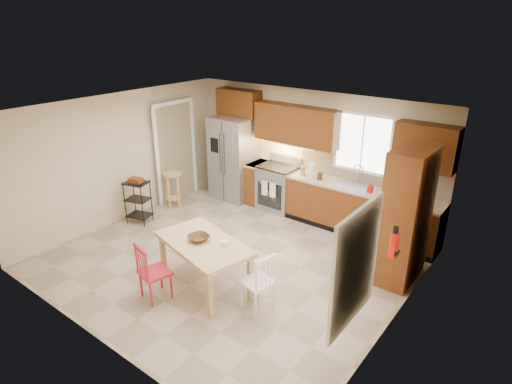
{
  "coord_description": "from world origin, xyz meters",
  "views": [
    {
      "loc": [
        4.13,
        -4.71,
        3.8
      ],
      "look_at": [
        0.23,
        0.4,
        1.15
      ],
      "focal_mm": 30.0,
      "sensor_mm": 36.0,
      "label": 1
    }
  ],
  "objects": [
    {
      "name": "pantry",
      "position": [
        2.43,
        1.2,
        1.05
      ],
      "size": [
        0.5,
        0.95,
        2.1
      ],
      "primitive_type": "cube",
      "color": "brown",
      "rests_on": "floor"
    },
    {
      "name": "window_back",
      "position": [
        1.1,
        2.48,
        1.65
      ],
      "size": [
        1.12,
        0.04,
        1.12
      ],
      "primitive_type": "cube",
      "color": "white",
      "rests_on": "wall_back"
    },
    {
      "name": "wall_front",
      "position": [
        0.0,
        -2.5,
        1.25
      ],
      "size": [
        5.5,
        0.02,
        2.5
      ],
      "primitive_type": "cube",
      "color": "#CCB793",
      "rests_on": "ground"
    },
    {
      "name": "wall_left",
      "position": [
        -2.75,
        0.0,
        1.25
      ],
      "size": [
        0.02,
        5.0,
        2.5
      ],
      "primitive_type": "cube",
      "color": "#CCB793",
      "rests_on": "ground"
    },
    {
      "name": "chair_white",
      "position": [
        1.14,
        -0.76,
        0.44
      ],
      "size": [
        0.5,
        0.5,
        0.88
      ],
      "primitive_type": null,
      "rotation": [
        0.0,
        0.0,
        1.33
      ],
      "color": "white",
      "rests_on": "floor"
    },
    {
      "name": "base_cabinet_narrow",
      "position": [
        -1.1,
        2.2,
        0.45
      ],
      "size": [
        0.3,
        0.6,
        0.9
      ],
      "primitive_type": "cube",
      "color": "brown",
      "rests_on": "floor"
    },
    {
      "name": "ceiling",
      "position": [
        0.0,
        0.0,
        2.5
      ],
      "size": [
        5.5,
        5.0,
        0.02
      ],
      "primitive_type": "cube",
      "color": "silver",
      "rests_on": "ground"
    },
    {
      "name": "utility_cart",
      "position": [
        -2.36,
        -0.02,
        0.44
      ],
      "size": [
        0.52,
        0.45,
        0.88
      ],
      "primitive_type": null,
      "rotation": [
        0.0,
        0.0,
        0.28
      ],
      "color": "black",
      "rests_on": "floor"
    },
    {
      "name": "paper_towel",
      "position": [
        0.25,
        2.15,
        1.04
      ],
      "size": [
        0.12,
        0.12,
        0.28
      ],
      "primitive_type": "cylinder",
      "color": "white",
      "rests_on": "base_cabinet_run"
    },
    {
      "name": "upper_over_fridge",
      "position": [
        -1.7,
        2.33,
        2.1
      ],
      "size": [
        1.0,
        0.35,
        0.55
      ],
      "primitive_type": "cube",
      "color": "#57300E",
      "rests_on": "wall_back"
    },
    {
      "name": "upper_left_block",
      "position": [
        -0.25,
        2.33,
        1.83
      ],
      "size": [
        1.8,
        0.35,
        0.75
      ],
      "primitive_type": "cube",
      "color": "#57300E",
      "rests_on": "wall_back"
    },
    {
      "name": "refrigerator",
      "position": [
        -1.7,
        2.12,
        0.91
      ],
      "size": [
        0.92,
        0.75,
        1.82
      ],
      "primitive_type": "cube",
      "color": "gray",
      "rests_on": "floor"
    },
    {
      "name": "chair_red",
      "position": [
        -0.16,
        -1.46,
        0.44
      ],
      "size": [
        0.5,
        0.5,
        0.88
      ],
      "primitive_type": null,
      "rotation": [
        0.0,
        0.0,
        -0.24
      ],
      "color": "#B21B27",
      "rests_on": "floor"
    },
    {
      "name": "fire_extinguisher",
      "position": [
        2.63,
        0.15,
        1.1
      ],
      "size": [
        0.12,
        0.12,
        0.36
      ],
      "primitive_type": "cylinder",
      "color": "red",
      "rests_on": "wall_right"
    },
    {
      "name": "floor",
      "position": [
        0.0,
        0.0,
        0.0
      ],
      "size": [
        5.5,
        5.5,
        0.0
      ],
      "primitive_type": "plane",
      "color": "tan",
      "rests_on": "ground"
    },
    {
      "name": "dishwasher",
      "position": [
        1.85,
        1.91,
        0.45
      ],
      "size": [
        0.6,
        0.02,
        0.78
      ],
      "primitive_type": "cube",
      "color": "black",
      "rests_on": "floor"
    },
    {
      "name": "doorway",
      "position": [
        -2.67,
        1.3,
        1.05
      ],
      "size": [
        0.04,
        0.95,
        2.1
      ],
      "primitive_type": "cube",
      "color": "#8C7A59",
      "rests_on": "wall_left"
    },
    {
      "name": "undercab_glow",
      "position": [
        -0.55,
        2.3,
        1.43
      ],
      "size": [
        1.6,
        0.3,
        0.01
      ],
      "primitive_type": "cube",
      "color": "#FFBF66",
      "rests_on": "wall_back"
    },
    {
      "name": "table_jar",
      "position": [
        0.52,
        -0.72,
        0.77
      ],
      "size": [
        0.13,
        0.13,
        0.12
      ],
      "primitive_type": "cylinder",
      "rotation": [
        0.0,
        0.0,
        -0.24
      ],
      "color": "white",
      "rests_on": "dining_table"
    },
    {
      "name": "backsplash",
      "position": [
        1.29,
        2.48,
        1.18
      ],
      "size": [
        2.92,
        0.03,
        0.55
      ],
      "primitive_type": "cube",
      "color": "beige",
      "rests_on": "wall_back"
    },
    {
      "name": "canister_steel",
      "position": [
        0.05,
        2.15,
        0.99
      ],
      "size": [
        0.11,
        0.11,
        0.18
      ],
      "primitive_type": "cylinder",
      "color": "gray",
      "rests_on": "base_cabinet_run"
    },
    {
      "name": "base_cabinet_run",
      "position": [
        1.29,
        2.2,
        0.45
      ],
      "size": [
        2.92,
        0.6,
        0.9
      ],
      "primitive_type": "cube",
      "color": "brown",
      "rests_on": "floor"
    },
    {
      "name": "window_right",
      "position": [
        2.68,
        -1.15,
        1.45
      ],
      "size": [
        0.04,
        1.02,
        1.32
      ],
      "primitive_type": "cube",
      "color": "white",
      "rests_on": "wall_right"
    },
    {
      "name": "dining_table",
      "position": [
        0.19,
        -0.81,
        0.37
      ],
      "size": [
        1.66,
        1.18,
        0.73
      ],
      "primitive_type": null,
      "rotation": [
        0.0,
        0.0,
        -0.24
      ],
      "color": "tan",
      "rests_on": "floor"
    },
    {
      "name": "upper_right_block",
      "position": [
        2.25,
        2.33,
        1.83
      ],
      "size": [
        1.0,
        0.35,
        0.75
      ],
      "primitive_type": "cube",
      "color": "#57300E",
      "rests_on": "wall_back"
    },
    {
      "name": "soap_bottle",
      "position": [
        1.48,
        2.1,
        1.0
      ],
      "size": [
        0.09,
        0.09,
        0.19
      ],
      "primitive_type": "imported",
      "color": "red",
      "rests_on": "base_cabinet_run"
    },
    {
      "name": "table_bowl",
      "position": [
        0.09,
        -0.81,
        0.74
      ],
      "size": [
        0.37,
        0.37,
        0.07
      ],
      "primitive_type": "imported",
      "rotation": [
        0.0,
        0.0,
        -0.24
      ],
      "color": "#492813",
      "rests_on": "dining_table"
    },
    {
      "name": "range_stove",
      "position": [
        -0.55,
        2.19,
        0.46
      ],
      "size": [
        0.76,
        0.63,
        0.92
      ],
      "primitive_type": "cube",
      "color": "gray",
      "rests_on": "floor"
    },
    {
      "name": "wall_right",
      "position": [
        2.75,
        0.0,
        1.25
      ],
      "size": [
        0.02,
        5.0,
        2.5
      ],
      "primitive_type": "cube",
      "color": "#CCB793",
      "rests_on": "ground"
    },
    {
      "name": "canister_wood",
      "position": [
        0.45,
        2.12,
        0.97
      ],
      "size": [
        0.1,
        0.1,
        0.14
      ],
      "primitive_type": "cylinder",
      "color": "#492813",
      "rests_on": "base_cabinet_run"
    },
    {
      "name": "bar_stool",
      "position": [
        -2.34,
        0.87,
        0.39
      ],
      "size": [
        0.5,
        0.5,
        0.78
      ],
      "primitive_type": null,
      "rotation": [
        0.0,
        0.0,
        0.43
      ],
      "color": "tan",
      "rests_on": "floor"
    },
    {
      "name": "sink",
      "position": [
        1.1,
        2.2,
        0.86
      ],
      "size": [
        0.62,
        0.46,
        0.16
      ],
      "primitive_type": "cube",
      "color": "gray",
      "rests_on": "base_cabinet_run"
    },
    {
      "name": "wall_back",
      "position": [
        0.0,
        2.5,
        1.25
      ],
      "size": [
        5.5,
        0.02,
        2.5
      ],
      "primitive_type": "cube",
      "color": "#CCB793",
      "rests_on": "ground"
    }
  ]
}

